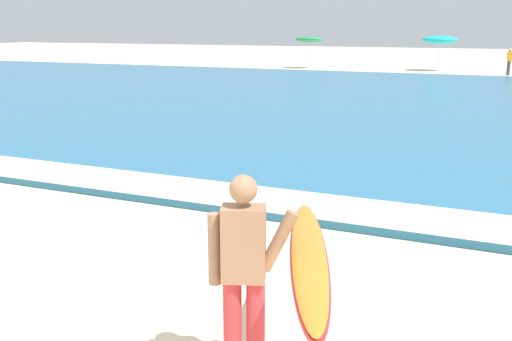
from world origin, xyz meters
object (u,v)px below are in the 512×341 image
object	(u,v)px
beach_umbrella_1	(440,40)
beachgoer_near_row_mid	(509,61)
beach_umbrella_0	(309,40)
surfer_with_board	(276,262)

from	to	relation	value
beach_umbrella_1	beachgoer_near_row_mid	distance (m)	4.77
beach_umbrella_0	beach_umbrella_1	distance (m)	8.57
beach_umbrella_1	beachgoer_near_row_mid	size ratio (longest dim) A/B	1.45
beach_umbrella_0	beachgoer_near_row_mid	bearing A→B (deg)	-3.54
beach_umbrella_1	surfer_with_board	bearing A→B (deg)	-85.02
surfer_with_board	beach_umbrella_1	xyz separation A→B (m)	(-3.13, 35.98, 0.95)
beachgoer_near_row_mid	beach_umbrella_0	bearing A→B (deg)	176.46
beachgoer_near_row_mid	surfer_with_board	bearing A→B (deg)	-91.88
beach_umbrella_0	beach_umbrella_1	bearing A→B (deg)	6.95
beach_umbrella_0	surfer_with_board	bearing A→B (deg)	-71.58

